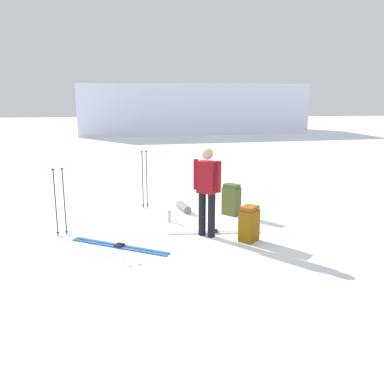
{
  "coord_description": "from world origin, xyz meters",
  "views": [
    {
      "loc": [
        -0.68,
        -8.15,
        2.67
      ],
      "look_at": [
        0.0,
        0.0,
        0.7
      ],
      "focal_mm": 38.53,
      "sensor_mm": 36.0,
      "label": 1
    }
  ],
  "objects_px": {
    "backpack_large_dark": "(231,200)",
    "backpack_bright": "(249,224)",
    "skier_standing": "(207,187)",
    "ski_pair_near": "(214,232)",
    "ski_pair_far": "(119,246)",
    "sleeping_mat_rolled": "(183,207)",
    "thermos_bottle": "(169,216)",
    "ski_poles_planted_far": "(60,199)",
    "ski_poles_planted_near": "(145,176)"
  },
  "relations": [
    {
      "from": "backpack_large_dark",
      "to": "backpack_bright",
      "type": "bearing_deg",
      "value": -89.08
    },
    {
      "from": "skier_standing",
      "to": "backpack_large_dark",
      "type": "height_order",
      "value": "skier_standing"
    },
    {
      "from": "ski_pair_near",
      "to": "backpack_bright",
      "type": "distance_m",
      "value": 0.83
    },
    {
      "from": "ski_pair_far",
      "to": "sleeping_mat_rolled",
      "type": "xyz_separation_m",
      "value": [
        1.28,
        2.19,
        0.08
      ]
    },
    {
      "from": "backpack_bright",
      "to": "thermos_bottle",
      "type": "xyz_separation_m",
      "value": [
        -1.43,
        1.29,
        -0.2
      ]
    },
    {
      "from": "skier_standing",
      "to": "thermos_bottle",
      "type": "distance_m",
      "value": 1.43
    },
    {
      "from": "ski_poles_planted_far",
      "to": "sleeping_mat_rolled",
      "type": "height_order",
      "value": "ski_poles_planted_far"
    },
    {
      "from": "ski_poles_planted_far",
      "to": "thermos_bottle",
      "type": "relative_size",
      "value": 5.06
    },
    {
      "from": "backpack_bright",
      "to": "sleeping_mat_rolled",
      "type": "bearing_deg",
      "value": 117.49
    },
    {
      "from": "skier_standing",
      "to": "ski_pair_near",
      "type": "bearing_deg",
      "value": 45.06
    },
    {
      "from": "ski_poles_planted_far",
      "to": "sleeping_mat_rolled",
      "type": "relative_size",
      "value": 2.39
    },
    {
      "from": "ski_poles_planted_far",
      "to": "backpack_bright",
      "type": "bearing_deg",
      "value": -9.64
    },
    {
      "from": "backpack_large_dark",
      "to": "ski_poles_planted_near",
      "type": "xyz_separation_m",
      "value": [
        -1.94,
        0.75,
        0.41
      ]
    },
    {
      "from": "backpack_large_dark",
      "to": "sleeping_mat_rolled",
      "type": "height_order",
      "value": "backpack_large_dark"
    },
    {
      "from": "skier_standing",
      "to": "ski_poles_planted_near",
      "type": "relative_size",
      "value": 1.24
    },
    {
      "from": "backpack_large_dark",
      "to": "thermos_bottle",
      "type": "bearing_deg",
      "value": -163.61
    },
    {
      "from": "skier_standing",
      "to": "backpack_bright",
      "type": "xyz_separation_m",
      "value": [
        0.74,
        -0.34,
        -0.63
      ]
    },
    {
      "from": "backpack_large_dark",
      "to": "ski_poles_planted_far",
      "type": "xyz_separation_m",
      "value": [
        -3.49,
        -1.11,
        0.39
      ]
    },
    {
      "from": "ski_poles_planted_far",
      "to": "thermos_bottle",
      "type": "height_order",
      "value": "ski_poles_planted_far"
    },
    {
      "from": "ski_pair_near",
      "to": "sleeping_mat_rolled",
      "type": "height_order",
      "value": "sleeping_mat_rolled"
    },
    {
      "from": "backpack_large_dark",
      "to": "ski_poles_planted_far",
      "type": "relative_size",
      "value": 0.53
    },
    {
      "from": "skier_standing",
      "to": "backpack_large_dark",
      "type": "xyz_separation_m",
      "value": [
        0.72,
        1.36,
        -0.61
      ]
    },
    {
      "from": "skier_standing",
      "to": "ski_pair_far",
      "type": "height_order",
      "value": "skier_standing"
    },
    {
      "from": "skier_standing",
      "to": "sleeping_mat_rolled",
      "type": "distance_m",
      "value": 1.97
    },
    {
      "from": "backpack_bright",
      "to": "ski_poles_planted_far",
      "type": "bearing_deg",
      "value": 170.36
    },
    {
      "from": "ski_poles_planted_near",
      "to": "sleeping_mat_rolled",
      "type": "xyz_separation_m",
      "value": [
        0.89,
        -0.38,
        -0.67
      ]
    },
    {
      "from": "backpack_bright",
      "to": "sleeping_mat_rolled",
      "type": "height_order",
      "value": "backpack_bright"
    },
    {
      "from": "backpack_large_dark",
      "to": "skier_standing",
      "type": "bearing_deg",
      "value": -117.73
    },
    {
      "from": "ski_poles_planted_far",
      "to": "ski_pair_far",
      "type": "bearing_deg",
      "value": -31.8
    },
    {
      "from": "backpack_large_dark",
      "to": "ski_pair_near",
      "type": "bearing_deg",
      "value": -114.64
    },
    {
      "from": "ski_poles_planted_near",
      "to": "sleeping_mat_rolled",
      "type": "bearing_deg",
      "value": -22.98
    },
    {
      "from": "skier_standing",
      "to": "sleeping_mat_rolled",
      "type": "xyz_separation_m",
      "value": [
        -0.34,
        1.74,
        -0.86
      ]
    },
    {
      "from": "ski_pair_far",
      "to": "thermos_bottle",
      "type": "distance_m",
      "value": 1.69
    },
    {
      "from": "backpack_bright",
      "to": "ski_pair_near",
      "type": "bearing_deg",
      "value": 138.54
    },
    {
      "from": "backpack_bright",
      "to": "ski_poles_planted_near",
      "type": "bearing_deg",
      "value": 128.77
    },
    {
      "from": "sleeping_mat_rolled",
      "to": "ski_poles_planted_far",
      "type": "bearing_deg",
      "value": -148.69
    },
    {
      "from": "skier_standing",
      "to": "ski_pair_far",
      "type": "bearing_deg",
      "value": -164.37
    },
    {
      "from": "ski_pair_near",
      "to": "ski_poles_planted_near",
      "type": "height_order",
      "value": "ski_poles_planted_near"
    },
    {
      "from": "ski_pair_near",
      "to": "backpack_large_dark",
      "type": "bearing_deg",
      "value": 65.36
    },
    {
      "from": "ski_poles_planted_near",
      "to": "thermos_bottle",
      "type": "bearing_deg",
      "value": -65.17
    },
    {
      "from": "backpack_bright",
      "to": "thermos_bottle",
      "type": "height_order",
      "value": "backpack_bright"
    },
    {
      "from": "ski_pair_far",
      "to": "ski_poles_planted_near",
      "type": "xyz_separation_m",
      "value": [
        0.39,
        2.57,
        0.75
      ]
    },
    {
      "from": "ski_poles_planted_near",
      "to": "sleeping_mat_rolled",
      "type": "relative_size",
      "value": 2.49
    },
    {
      "from": "skier_standing",
      "to": "ski_poles_planted_far",
      "type": "height_order",
      "value": "skier_standing"
    },
    {
      "from": "sleeping_mat_rolled",
      "to": "ski_pair_near",
      "type": "bearing_deg",
      "value": -72.15
    },
    {
      "from": "ski_pair_far",
      "to": "thermos_bottle",
      "type": "height_order",
      "value": "thermos_bottle"
    },
    {
      "from": "backpack_large_dark",
      "to": "thermos_bottle",
      "type": "relative_size",
      "value": 2.7
    },
    {
      "from": "backpack_large_dark",
      "to": "sleeping_mat_rolled",
      "type": "relative_size",
      "value": 1.28
    },
    {
      "from": "backpack_bright",
      "to": "ski_poles_planted_far",
      "type": "xyz_separation_m",
      "value": [
        -3.51,
        0.6,
        0.4
      ]
    },
    {
      "from": "skier_standing",
      "to": "backpack_bright",
      "type": "relative_size",
      "value": 2.54
    }
  ]
}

